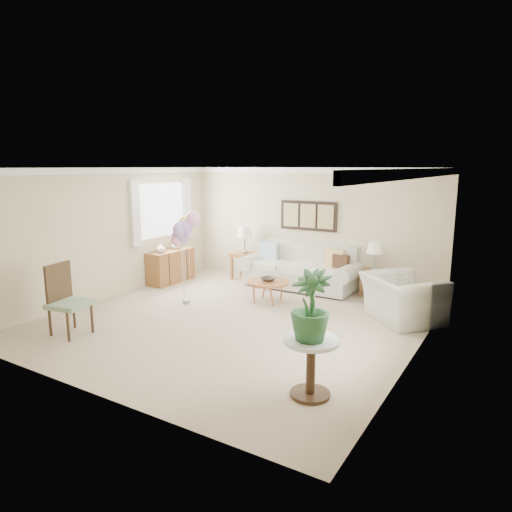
{
  "coord_description": "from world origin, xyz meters",
  "views": [
    {
      "loc": [
        4.23,
        -6.23,
        2.63
      ],
      "look_at": [
        0.08,
        0.6,
        1.05
      ],
      "focal_mm": 32.0,
      "sensor_mm": 36.0,
      "label": 1
    }
  ],
  "objects_px": {
    "sofa": "(301,271)",
    "armchair": "(402,299)",
    "coffee_table": "(268,283)",
    "balloon_cluster": "(184,230)",
    "accent_chair": "(66,298)"
  },
  "relations": [
    {
      "from": "sofa",
      "to": "armchair",
      "type": "relative_size",
      "value": 2.14
    },
    {
      "from": "coffee_table",
      "to": "accent_chair",
      "type": "xyz_separation_m",
      "value": [
        -1.87,
        -3.15,
        0.2
      ]
    },
    {
      "from": "coffee_table",
      "to": "balloon_cluster",
      "type": "height_order",
      "value": "balloon_cluster"
    },
    {
      "from": "coffee_table",
      "to": "armchair",
      "type": "xyz_separation_m",
      "value": [
        2.53,
        0.21,
        0.01
      ]
    },
    {
      "from": "sofa",
      "to": "armchair",
      "type": "xyz_separation_m",
      "value": [
        2.45,
        -1.11,
        0.02
      ]
    },
    {
      "from": "armchair",
      "to": "balloon_cluster",
      "type": "bearing_deg",
      "value": 59.46
    },
    {
      "from": "sofa",
      "to": "armchair",
      "type": "height_order",
      "value": "sofa"
    },
    {
      "from": "coffee_table",
      "to": "accent_chair",
      "type": "height_order",
      "value": "accent_chair"
    },
    {
      "from": "balloon_cluster",
      "to": "armchair",
      "type": "bearing_deg",
      "value": 16.6
    },
    {
      "from": "coffee_table",
      "to": "balloon_cluster",
      "type": "bearing_deg",
      "value": -144.25
    },
    {
      "from": "sofa",
      "to": "coffee_table",
      "type": "distance_m",
      "value": 1.32
    },
    {
      "from": "accent_chair",
      "to": "sofa",
      "type": "bearing_deg",
      "value": 66.44
    },
    {
      "from": "coffee_table",
      "to": "armchair",
      "type": "relative_size",
      "value": 0.68
    },
    {
      "from": "coffee_table",
      "to": "armchair",
      "type": "bearing_deg",
      "value": 4.66
    },
    {
      "from": "armchair",
      "to": "sofa",
      "type": "bearing_deg",
      "value": 18.36
    }
  ]
}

